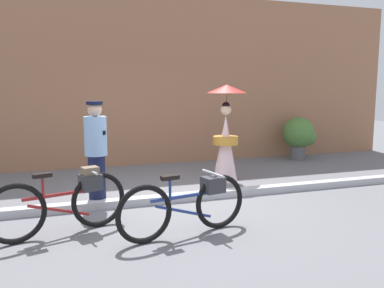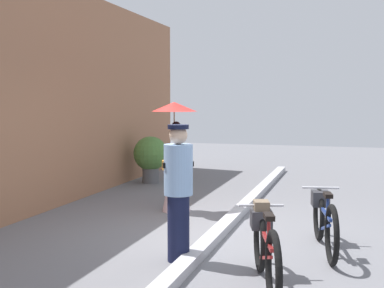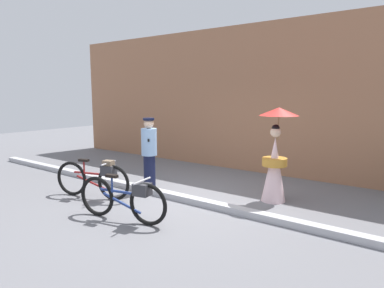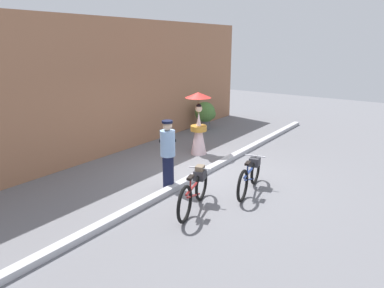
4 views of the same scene
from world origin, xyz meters
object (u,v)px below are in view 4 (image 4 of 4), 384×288
Objects in this scene: person_with_parasol at (199,124)px; bicycle_far_side at (250,175)px; person_officer at (168,153)px; potted_plant_by_door at (206,113)px; bicycle_near_officer at (195,189)px.

bicycle_far_side is at bearing -122.11° from person_with_parasol.
bicycle_far_side is 0.93× the size of person_with_parasol.
potted_plant_by_door is at bearing 25.11° from person_officer.
bicycle_near_officer is at bearing -114.01° from person_officer.
potted_plant_by_door reaches higher than bicycle_near_officer.
person_with_parasol is (3.04, 2.02, 0.50)m from bicycle_near_officer.
person_with_parasol reaches higher than bicycle_far_side.
person_officer is (0.49, 1.10, 0.43)m from bicycle_near_officer.
person_with_parasol is at bearing 33.64° from bicycle_near_officer.
person_officer is 5.79m from potted_plant_by_door.
person_with_parasol is (2.54, 0.92, 0.07)m from person_officer.
bicycle_near_officer is 0.91× the size of person_with_parasol.
person_with_parasol is 3.11m from potted_plant_by_door.
person_officer is at bearing -154.89° from potted_plant_by_door.
potted_plant_by_door is at bearing 29.70° from person_with_parasol.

